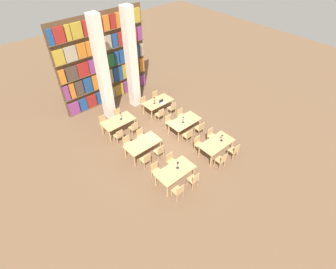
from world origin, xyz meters
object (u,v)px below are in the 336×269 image
desk_lamp_1 (222,136)px  reading_table_0 (175,172)px  desk_lamp_3 (121,115)px  laptop (162,102)px  chair_2 (194,180)px  chair_14 (200,128)px  chair_9 (128,143)px  desk_lamp_4 (154,99)px  chair_7 (211,135)px  chair_15 (181,115)px  chair_3 (171,161)px  pillar_left (103,71)px  chair_16 (119,136)px  chair_4 (221,160)px  chair_6 (234,150)px  chair_13 (169,122)px  chair_8 (146,160)px  chair_17 (104,122)px  chair_19 (119,115)px  reading_table_4 (118,122)px  chair_10 (159,151)px  pillar_center (131,61)px  chair_11 (141,136)px  reading_table_5 (158,103)px  chair_18 (134,128)px  chair_0 (178,191)px  chair_21 (144,103)px  chair_5 (198,144)px  desk_lamp_2 (183,118)px  chair_22 (172,108)px  chair_12 (188,135)px  chair_23 (156,97)px  reading_table_3 (185,122)px  reading_table_2 (143,144)px

desk_lamp_1 → reading_table_0: bearing=178.5°
desk_lamp_3 → laptop: (2.74, -0.29, -0.28)m
chair_2 → chair_14: 3.68m
chair_9 → desk_lamp_4: (3.08, 1.58, 0.60)m
desk_lamp_3 → chair_2: bearing=-88.1°
chair_2 → chair_7: same height
chair_15 → desk_lamp_4: bearing=-68.5°
reading_table_0 → chair_3: bearing=60.2°
pillar_left → chair_16: 3.63m
chair_4 → chair_6: size_ratio=1.00×
pillar_left → chair_13: (1.89, -3.35, -2.52)m
chair_8 → chair_7: bearing=-13.7°
chair_17 → chair_19: bearing=-180.0°
reading_table_4 → chair_19: 0.94m
chair_13 → chair_9: bearing=-1.7°
chair_10 → desk_lamp_4: (2.21, 3.11, 0.60)m
pillar_center → chair_13: 4.20m
chair_4 → reading_table_4: size_ratio=0.49×
desk_lamp_3 → pillar_left: bearing=82.6°
chair_11 → reading_table_5: (2.49, 1.59, 0.21)m
pillar_left → desk_lamp_1: 7.30m
desk_lamp_3 → pillar_center: bearing=38.2°
reading_table_4 → chair_18: chair_18 is taller
chair_0 → chair_4: size_ratio=1.00×
chair_14 → chair_17: size_ratio=1.00×
chair_4 → chair_21: size_ratio=1.00×
chair_5 → desk_lamp_2: desk_lamp_2 is taller
chair_0 → chair_10: (0.93, 2.40, 0.00)m
chair_11 → chair_21: size_ratio=1.00×
chair_6 → chair_18: bearing=119.9°
reading_table_4 → chair_22: (3.35, -0.77, -0.21)m
chair_8 → chair_10: size_ratio=1.00×
chair_15 → chair_6: bearing=90.2°
chair_14 → desk_lamp_3: desk_lamp_3 is taller
chair_12 → chair_14: 0.93m
chair_3 → chair_15: 3.68m
chair_2 → chair_3: 1.53m
chair_23 → chair_8: bearing=45.4°
chair_0 → chair_7: bearing=21.4°
chair_15 → reading_table_4: size_ratio=0.49×
chair_0 → desk_lamp_2: desk_lamp_2 is taller
reading_table_3 → chair_18: bearing=143.7°
chair_8 → chair_18: bearing=67.4°
chair_16 → chair_7: bearing=-41.0°
chair_22 → chair_6: bearing=-91.1°
reading_table_3 → reading_table_5: bearing=87.7°
chair_2 → chair_18: 4.76m
chair_16 → desk_lamp_2: bearing=-28.8°
reading_table_4 → reading_table_2: bearing=-91.6°
chair_6 → chair_19: (-2.76, 6.34, 0.00)m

